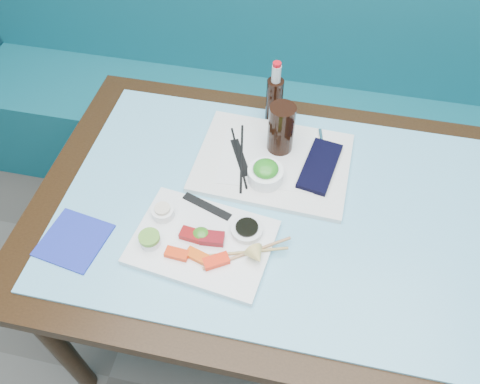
% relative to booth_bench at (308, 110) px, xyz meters
% --- Properties ---
extents(booth_bench, '(3.00, 0.56, 1.17)m').
position_rel_booth_bench_xyz_m(booth_bench, '(0.00, 0.00, 0.00)').
color(booth_bench, '#105B69').
rests_on(booth_bench, ground).
extents(dining_table, '(1.40, 0.90, 0.75)m').
position_rel_booth_bench_xyz_m(dining_table, '(0.00, -0.84, 0.29)').
color(dining_table, black).
rests_on(dining_table, ground).
extents(glass_top, '(1.22, 0.76, 0.01)m').
position_rel_booth_bench_xyz_m(glass_top, '(0.00, -0.84, 0.38)').
color(glass_top, '#69B4D3').
rests_on(glass_top, dining_table).
extents(sashimi_plate, '(0.37, 0.29, 0.02)m').
position_rel_booth_bench_xyz_m(sashimi_plate, '(-0.20, -1.00, 0.39)').
color(sashimi_plate, white).
rests_on(sashimi_plate, glass_top).
extents(salmon_left, '(0.06, 0.03, 0.01)m').
position_rel_booth_bench_xyz_m(salmon_left, '(-0.25, -1.05, 0.41)').
color(salmon_left, red).
rests_on(salmon_left, sashimi_plate).
extents(salmon_mid, '(0.06, 0.04, 0.01)m').
position_rel_booth_bench_xyz_m(salmon_mid, '(-0.20, -1.05, 0.41)').
color(salmon_mid, '#EE4D09').
rests_on(salmon_mid, sashimi_plate).
extents(salmon_right, '(0.07, 0.06, 0.02)m').
position_rel_booth_bench_xyz_m(salmon_right, '(-0.15, -1.05, 0.41)').
color(salmon_right, '#F62509').
rests_on(salmon_right, sashimi_plate).
extents(tuna_left, '(0.06, 0.04, 0.02)m').
position_rel_booth_bench_xyz_m(tuna_left, '(-0.23, -0.99, 0.41)').
color(tuna_left, maroon).
rests_on(tuna_left, sashimi_plate).
extents(tuna_right, '(0.06, 0.04, 0.02)m').
position_rel_booth_bench_xyz_m(tuna_right, '(-0.17, -0.99, 0.41)').
color(tuna_right, maroon).
rests_on(tuna_right, sashimi_plate).
extents(seaweed_garnish, '(0.06, 0.05, 0.02)m').
position_rel_booth_bench_xyz_m(seaweed_garnish, '(-0.20, -0.99, 0.41)').
color(seaweed_garnish, '#36781B').
rests_on(seaweed_garnish, sashimi_plate).
extents(ramekin_wasabi, '(0.06, 0.06, 0.02)m').
position_rel_booth_bench_xyz_m(ramekin_wasabi, '(-0.32, -1.03, 0.41)').
color(ramekin_wasabi, white).
rests_on(ramekin_wasabi, sashimi_plate).
extents(wasabi_fill, '(0.06, 0.06, 0.01)m').
position_rel_booth_bench_xyz_m(wasabi_fill, '(-0.32, -1.03, 0.43)').
color(wasabi_fill, '#5B9530').
rests_on(wasabi_fill, ramekin_wasabi).
extents(ramekin_ginger, '(0.07, 0.07, 0.02)m').
position_rel_booth_bench_xyz_m(ramekin_ginger, '(-0.32, -0.94, 0.41)').
color(ramekin_ginger, white).
rests_on(ramekin_ginger, sashimi_plate).
extents(ginger_fill, '(0.05, 0.05, 0.01)m').
position_rel_booth_bench_xyz_m(ginger_fill, '(-0.32, -0.94, 0.43)').
color(ginger_fill, beige).
rests_on(ginger_fill, ramekin_ginger).
extents(soy_dish, '(0.11, 0.11, 0.02)m').
position_rel_booth_bench_xyz_m(soy_dish, '(-0.09, -0.95, 0.41)').
color(soy_dish, silver).
rests_on(soy_dish, sashimi_plate).
extents(soy_fill, '(0.08, 0.08, 0.01)m').
position_rel_booth_bench_xyz_m(soy_fill, '(-0.09, -0.95, 0.42)').
color(soy_fill, black).
rests_on(soy_fill, soy_dish).
extents(lemon_wedge, '(0.06, 0.06, 0.05)m').
position_rel_booth_bench_xyz_m(lemon_wedge, '(-0.05, -1.03, 0.43)').
color(lemon_wedge, '#DABE67').
rests_on(lemon_wedge, sashimi_plate).
extents(chopstick_sleeve, '(0.14, 0.07, 0.00)m').
position_rel_booth_bench_xyz_m(chopstick_sleeve, '(-0.21, -0.89, 0.40)').
color(chopstick_sleeve, black).
rests_on(chopstick_sleeve, sashimi_plate).
extents(wooden_chopstick_a, '(0.22, 0.08, 0.01)m').
position_rel_booth_bench_xyz_m(wooden_chopstick_a, '(-0.09, -1.01, 0.40)').
color(wooden_chopstick_a, tan).
rests_on(wooden_chopstick_a, sashimi_plate).
extents(wooden_chopstick_b, '(0.20, 0.14, 0.01)m').
position_rel_booth_bench_xyz_m(wooden_chopstick_b, '(-0.08, -1.01, 0.41)').
color(wooden_chopstick_b, '#AB7A50').
rests_on(wooden_chopstick_b, sashimi_plate).
extents(serving_tray, '(0.45, 0.34, 0.02)m').
position_rel_booth_bench_xyz_m(serving_tray, '(-0.07, -0.69, 0.39)').
color(serving_tray, silver).
rests_on(serving_tray, glass_top).
extents(paper_placemat, '(0.32, 0.24, 0.00)m').
position_rel_booth_bench_xyz_m(paper_placemat, '(-0.07, -0.69, 0.40)').
color(paper_placemat, silver).
rests_on(paper_placemat, serving_tray).
extents(seaweed_bowl, '(0.13, 0.13, 0.04)m').
position_rel_booth_bench_xyz_m(seaweed_bowl, '(-0.08, -0.76, 0.42)').
color(seaweed_bowl, white).
rests_on(seaweed_bowl, serving_tray).
extents(seaweed_salad, '(0.07, 0.07, 0.04)m').
position_rel_booth_bench_xyz_m(seaweed_salad, '(-0.08, -0.76, 0.45)').
color(seaweed_salad, '#257F1D').
rests_on(seaweed_salad, seaweed_bowl).
extents(cola_glass, '(0.10, 0.10, 0.16)m').
position_rel_booth_bench_xyz_m(cola_glass, '(-0.06, -0.63, 0.48)').
color(cola_glass, black).
rests_on(cola_glass, serving_tray).
extents(navy_pouch, '(0.12, 0.21, 0.02)m').
position_rel_booth_bench_xyz_m(navy_pouch, '(0.07, -0.69, 0.41)').
color(navy_pouch, black).
rests_on(navy_pouch, serving_tray).
extents(fork, '(0.03, 0.09, 0.01)m').
position_rel_booth_bench_xyz_m(fork, '(0.06, -0.58, 0.40)').
color(fork, white).
rests_on(fork, serving_tray).
extents(black_chopstick_a, '(0.10, 0.22, 0.01)m').
position_rel_booth_bench_xyz_m(black_chopstick_a, '(-0.16, -0.70, 0.40)').
color(black_chopstick_a, black).
rests_on(black_chopstick_a, serving_tray).
extents(black_chopstick_b, '(0.06, 0.26, 0.01)m').
position_rel_booth_bench_xyz_m(black_chopstick_b, '(-0.16, -0.70, 0.40)').
color(black_chopstick_b, black).
rests_on(black_chopstick_b, serving_tray).
extents(tray_sleeve, '(0.09, 0.14, 0.00)m').
position_rel_booth_bench_xyz_m(tray_sleeve, '(-0.16, -0.70, 0.40)').
color(tray_sleeve, black).
rests_on(tray_sleeve, serving_tray).
extents(cola_bottle_body, '(0.06, 0.06, 0.15)m').
position_rel_booth_bench_xyz_m(cola_bottle_body, '(-0.10, -0.50, 0.46)').
color(cola_bottle_body, black).
rests_on(cola_bottle_body, glass_top).
extents(cola_bottle_neck, '(0.03, 0.03, 0.05)m').
position_rel_booth_bench_xyz_m(cola_bottle_neck, '(-0.10, -0.50, 0.56)').
color(cola_bottle_neck, silver).
rests_on(cola_bottle_neck, cola_bottle_body).
extents(cola_bottle_cap, '(0.03, 0.03, 0.01)m').
position_rel_booth_bench_xyz_m(cola_bottle_cap, '(-0.10, -0.50, 0.59)').
color(cola_bottle_cap, red).
rests_on(cola_bottle_cap, cola_bottle_neck).
extents(blue_napkin, '(0.18, 0.18, 0.01)m').
position_rel_booth_bench_xyz_m(blue_napkin, '(-0.52, -1.05, 0.39)').
color(blue_napkin, '#1C299B').
rests_on(blue_napkin, glass_top).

